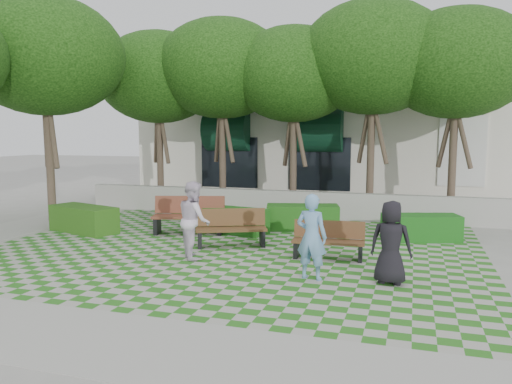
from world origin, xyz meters
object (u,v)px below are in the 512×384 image
(bench_east, at_px, (328,241))
(hedge_west, at_px, (84,219))
(hedge_midright, at_px, (302,217))
(person_white, at_px, (194,220))
(hedge_midleft, at_px, (232,220))
(hedge_east, at_px, (421,228))
(person_dark, at_px, (391,242))
(bench_west, at_px, (189,216))
(bench_mid, at_px, (231,228))
(person_blue, at_px, (312,237))

(bench_east, bearing_deg, hedge_west, 168.24)
(hedge_midright, height_order, person_white, person_white)
(person_white, bearing_deg, hedge_midleft, -32.13)
(hedge_east, bearing_deg, person_dark, -98.01)
(person_white, bearing_deg, bench_west, -7.82)
(bench_mid, relative_size, bench_west, 0.88)
(bench_east, bearing_deg, hedge_midright, 107.86)
(bench_mid, distance_m, hedge_west, 4.77)
(person_dark, xyz_separation_m, person_white, (-4.42, 0.71, 0.09))
(bench_east, bearing_deg, person_white, -168.27)
(bench_mid, bearing_deg, hedge_west, 151.11)
(bench_west, height_order, person_dark, person_dark)
(person_blue, relative_size, person_white, 0.96)
(bench_west, xyz_separation_m, person_blue, (4.25, -3.40, 0.34))
(hedge_east, bearing_deg, hedge_midright, 171.06)
(person_white, bearing_deg, person_blue, -142.37)
(hedge_midright, xyz_separation_m, person_dark, (2.76, -4.79, 0.43))
(bench_west, xyz_separation_m, hedge_midright, (2.99, 1.56, -0.14))
(bench_east, distance_m, hedge_east, 3.38)
(bench_mid, bearing_deg, hedge_midright, 40.82)
(hedge_east, height_order, person_white, person_white)
(bench_west, distance_m, person_blue, 5.45)
(hedge_midleft, xyz_separation_m, person_white, (0.19, -3.02, 0.53))
(hedge_east, xyz_separation_m, hedge_midright, (-3.36, 0.53, 0.02))
(bench_mid, bearing_deg, hedge_midleft, 85.44)
(bench_mid, relative_size, person_dark, 1.17)
(hedge_midleft, relative_size, person_blue, 1.20)
(hedge_west, bearing_deg, person_blue, -20.25)
(bench_mid, height_order, person_blue, person_blue)
(bench_east, relative_size, person_dark, 1.04)
(bench_east, relative_size, hedge_midleft, 0.82)
(person_blue, bearing_deg, hedge_east, -105.18)
(hedge_east, height_order, person_blue, person_blue)
(hedge_west, distance_m, person_blue, 7.78)
(bench_west, xyz_separation_m, hedge_west, (-3.04, -0.71, -0.13))
(hedge_midright, distance_m, person_white, 4.43)
(person_dark, relative_size, person_white, 0.90)
(bench_mid, height_order, hedge_midright, bench_mid)
(bench_west, relative_size, hedge_east, 1.07)
(hedge_west, bearing_deg, person_white, -22.53)
(person_blue, height_order, person_dark, person_blue)
(hedge_midright, xyz_separation_m, person_blue, (1.26, -4.96, 0.48))
(person_blue, bearing_deg, bench_west, -28.44)
(hedge_east, xyz_separation_m, person_white, (-5.02, -3.55, 0.54))
(hedge_midleft, distance_m, person_dark, 5.95)
(bench_mid, relative_size, person_white, 1.05)
(bench_mid, height_order, hedge_east, bench_mid)
(bench_west, bearing_deg, person_white, -78.43)
(hedge_midright, relative_size, hedge_west, 0.98)
(bench_west, xyz_separation_m, person_dark, (5.75, -3.23, 0.29))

